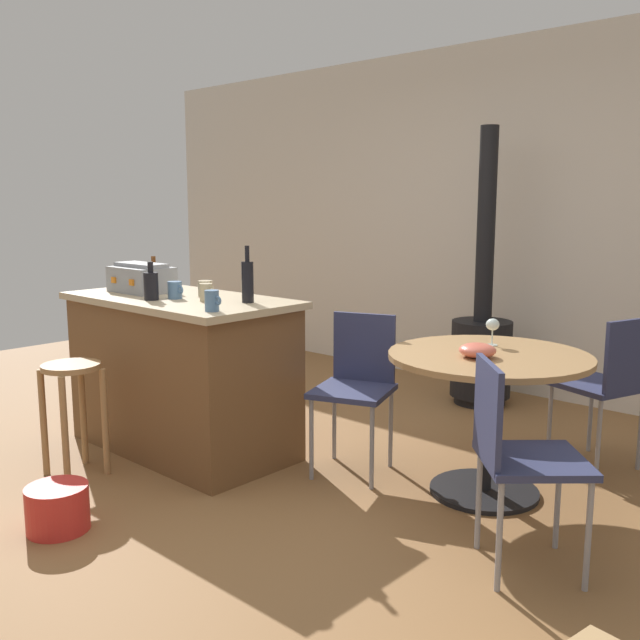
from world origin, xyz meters
TOP-DOWN VIEW (x-y plane):
  - ground_plane at (0.00, 0.00)m, footprint 8.80×8.80m
  - back_wall at (0.00, 2.73)m, footprint 8.00×0.10m
  - kitchen_island at (-0.72, 0.13)m, footprint 1.45×0.75m
  - wooden_stool at (-0.82, -0.52)m, footprint 0.31×0.31m
  - dining_table at (0.96, 0.77)m, footprint 1.01×1.01m
  - folding_chair_near at (1.29, 1.51)m, footprint 0.51×0.51m
  - folding_chair_far at (0.26, 0.59)m, footprint 0.51×0.51m
  - folding_chair_left at (1.43, 0.17)m, footprint 0.57×0.57m
  - wood_stove at (0.10, 2.21)m, footprint 0.44×0.45m
  - toolbox at (-1.08, 0.11)m, footprint 0.39×0.27m
  - bottle_0 at (-0.73, -0.05)m, footprint 0.08×0.08m
  - bottle_1 at (-1.31, 0.36)m, footprint 0.08×0.08m
  - bottle_2 at (-0.25, 0.25)m, footprint 0.07×0.07m
  - cup_0 at (-0.14, -0.09)m, footprint 0.11×0.07m
  - cup_1 at (-0.68, 0.07)m, footprint 0.12×0.08m
  - cup_2 at (-0.61, 0.24)m, footprint 0.12×0.09m
  - cup_3 at (-0.45, 0.12)m, footprint 0.11×0.07m
  - wine_glass at (0.87, 0.96)m, footprint 0.07×0.07m
  - serving_bowl at (0.96, 0.65)m, footprint 0.18×0.18m
  - plastic_bucket at (-0.26, -0.92)m, footprint 0.28×0.28m

SIDE VIEW (x-z plane):
  - ground_plane at x=0.00m, z-range 0.00..0.00m
  - plastic_bucket at x=-0.26m, z-range 0.00..0.21m
  - wooden_stool at x=-0.82m, z-range 0.14..0.76m
  - kitchen_island at x=-0.72m, z-range 0.00..0.93m
  - wood_stove at x=0.10m, z-range -0.52..1.49m
  - folding_chair_left at x=1.43m, z-range 0.08..0.94m
  - folding_chair_far at x=0.26m, z-range 0.08..0.95m
  - folding_chair_near at x=1.29m, z-range 0.08..0.95m
  - dining_table at x=0.96m, z-range 0.20..0.93m
  - serving_bowl at x=0.96m, z-range 0.73..0.80m
  - wine_glass at x=0.87m, z-range 0.77..0.91m
  - cup_2 at x=-0.61m, z-range 0.93..1.02m
  - cup_1 at x=-0.68m, z-range 0.93..1.03m
  - cup_3 at x=-0.45m, z-range 0.93..1.03m
  - cup_0 at x=-0.14m, z-range 0.93..1.04m
  - bottle_1 at x=-1.31m, z-range 0.91..1.10m
  - bottle_0 at x=-0.73m, z-range 0.90..1.12m
  - toolbox at x=-1.08m, z-range 0.92..1.10m
  - bottle_2 at x=-0.25m, z-range 0.89..1.21m
  - back_wall at x=0.00m, z-range 0.00..2.70m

